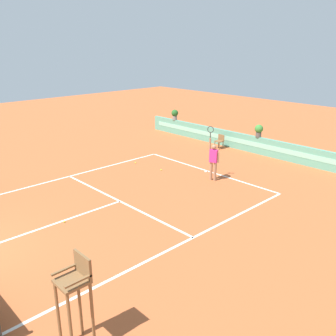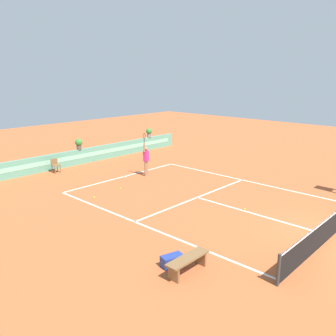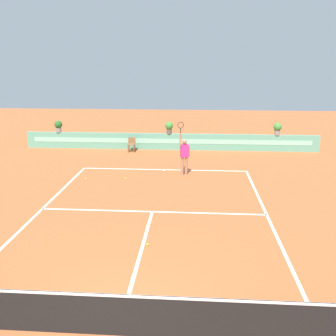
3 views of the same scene
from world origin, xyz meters
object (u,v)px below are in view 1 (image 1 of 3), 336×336
object	(u,v)px
tennis_ball_near_baseline	(64,222)
ball_kid_chair	(220,141)
tennis_player	(213,159)
tennis_ball_by_sideline	(161,170)
umpire_chair	(76,292)
potted_plant_centre	(259,130)
potted_plant_far_left	(175,114)
tennis_ball_mid_court	(135,163)

from	to	relation	value
tennis_ball_near_baseline	ball_kid_chair	bearing A→B (deg)	101.57
tennis_player	tennis_ball_by_sideline	bearing A→B (deg)	-162.80
umpire_chair	potted_plant_centre	bearing A→B (deg)	110.37
ball_kid_chair	potted_plant_far_left	bearing A→B (deg)	171.14
potted_plant_far_left	potted_plant_centre	xyz separation A→B (m)	(6.92, 0.00, 0.00)
tennis_ball_near_baseline	tennis_player	bearing A→B (deg)	83.13
potted_plant_far_left	tennis_player	bearing A→B (deg)	-33.62
umpire_chair	potted_plant_far_left	world-z (taller)	umpire_chair
tennis_ball_mid_court	tennis_player	bearing A→B (deg)	13.13
ball_kid_chair	tennis_ball_mid_court	world-z (taller)	ball_kid_chair
potted_plant_centre	potted_plant_far_left	bearing A→B (deg)	180.00
ball_kid_chair	tennis_ball_by_sideline	xyz separation A→B (m)	(0.60, -5.42, -0.44)
tennis_ball_near_baseline	tennis_ball_by_sideline	bearing A→B (deg)	105.89
umpire_chair	tennis_ball_mid_court	bearing A→B (deg)	136.02
tennis_player	tennis_ball_by_sideline	size ratio (longest dim) A/B	38.01
potted_plant_centre	tennis_ball_near_baseline	bearing A→B (deg)	-89.10
potted_plant_far_left	umpire_chair	bearing A→B (deg)	-50.34
tennis_ball_near_baseline	tennis_ball_mid_court	bearing A→B (deg)	120.47
ball_kid_chair	tennis_ball_near_baseline	distance (m)	12.10
tennis_ball_by_sideline	potted_plant_centre	bearing A→B (deg)	75.15
umpire_chair	tennis_ball_by_sideline	bearing A→B (deg)	128.93
umpire_chair	tennis_ball_by_sideline	world-z (taller)	umpire_chair
tennis_ball_near_baseline	tennis_ball_by_sideline	world-z (taller)	same
umpire_chair	tennis_ball_mid_court	distance (m)	12.67
tennis_ball_by_sideline	potted_plant_centre	distance (m)	6.51
tennis_player	tennis_ball_mid_court	size ratio (longest dim) A/B	38.01
tennis_player	potted_plant_centre	distance (m)	5.44
umpire_chair	tennis_ball_near_baseline	distance (m)	6.13
potted_plant_far_left	potted_plant_centre	world-z (taller)	same
umpire_chair	tennis_player	xyz separation A→B (m)	(-4.54, 9.81, -0.29)
tennis_ball_by_sideline	tennis_ball_near_baseline	bearing A→B (deg)	-74.11
potted_plant_centre	umpire_chair	bearing A→B (deg)	-69.63
potted_plant_far_left	tennis_ball_by_sideline	bearing A→B (deg)	-49.30
umpire_chair	tennis_player	size ratio (longest dim) A/B	0.83
tennis_ball_mid_court	tennis_ball_by_sideline	world-z (taller)	same
tennis_ball_mid_court	potted_plant_centre	size ratio (longest dim) A/B	0.09
umpire_chair	tennis_player	distance (m)	10.81
umpire_chair	tennis_ball_by_sideline	distance (m)	11.61
ball_kid_chair	tennis_player	xyz separation A→B (m)	(3.30, -4.58, 0.57)
tennis_ball_by_sideline	potted_plant_centre	size ratio (longest dim) A/B	0.09
tennis_ball_mid_court	potted_plant_centre	xyz separation A→B (m)	(3.45, 6.37, 1.38)
tennis_ball_by_sideline	potted_plant_far_left	distance (m)	8.23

